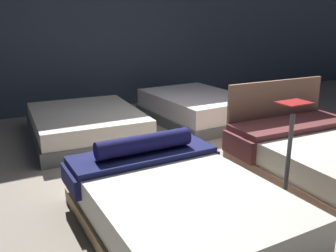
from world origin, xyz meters
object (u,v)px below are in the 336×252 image
(bed_1, at_px, (329,159))
(bed_3, at_px, (197,108))
(bed_2, at_px, (87,125))
(price_sign, at_px, (287,173))
(bed_0, at_px, (177,204))

(bed_1, bearing_deg, bed_3, 91.70)
(bed_1, height_order, bed_3, bed_1)
(bed_3, bearing_deg, bed_2, 178.69)
(bed_2, bearing_deg, price_sign, -68.55)
(bed_2, relative_size, price_sign, 1.85)
(bed_3, relative_size, price_sign, 1.87)
(bed_0, height_order, bed_3, bed_0)
(bed_1, distance_m, bed_2, 3.43)
(price_sign, bearing_deg, bed_3, 72.10)
(bed_0, distance_m, bed_1, 2.02)
(bed_1, relative_size, bed_2, 1.01)
(bed_0, relative_size, bed_2, 1.02)
(price_sign, bearing_deg, bed_2, 108.09)
(bed_1, relative_size, bed_3, 1.00)
(bed_2, xyz_separation_m, price_sign, (1.01, -3.10, 0.22))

